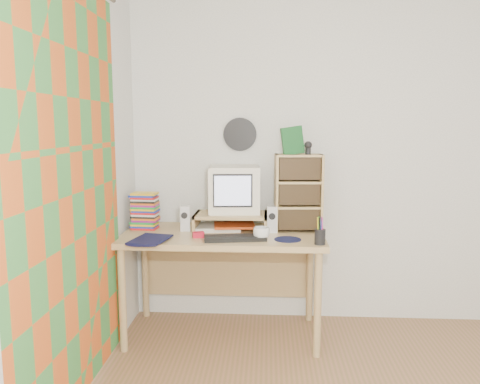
# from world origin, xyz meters

# --- Properties ---
(back_wall) EXTENTS (3.50, 0.00, 3.50)m
(back_wall) POSITION_xyz_m (0.00, 1.75, 1.25)
(back_wall) COLOR white
(back_wall) RESTS_ON floor
(left_wall) EXTENTS (0.00, 3.50, 3.50)m
(left_wall) POSITION_xyz_m (-1.75, 0.00, 1.25)
(left_wall) COLOR white
(left_wall) RESTS_ON floor
(curtain) EXTENTS (0.00, 2.20, 2.20)m
(curtain) POSITION_xyz_m (-1.71, 0.48, 1.15)
(curtain) COLOR #CD561D
(curtain) RESTS_ON left_wall
(wall_disc) EXTENTS (0.25, 0.02, 0.25)m
(wall_disc) POSITION_xyz_m (-0.93, 1.73, 1.43)
(wall_disc) COLOR black
(wall_disc) RESTS_ON back_wall
(desk) EXTENTS (1.40, 0.70, 0.75)m
(desk) POSITION_xyz_m (-1.03, 1.44, 0.62)
(desk) COLOR tan
(desk) RESTS_ON floor
(monitor_riser) EXTENTS (0.52, 0.30, 0.12)m
(monitor_riser) POSITION_xyz_m (-0.98, 1.48, 0.84)
(monitor_riser) COLOR tan
(monitor_riser) RESTS_ON desk
(crt_monitor) EXTENTS (0.38, 0.38, 0.34)m
(crt_monitor) POSITION_xyz_m (-0.96, 1.53, 1.04)
(crt_monitor) COLOR silver
(crt_monitor) RESTS_ON monitor_riser
(speaker_left) EXTENTS (0.08, 0.08, 0.18)m
(speaker_left) POSITION_xyz_m (-1.30, 1.44, 0.84)
(speaker_left) COLOR silver
(speaker_left) RESTS_ON desk
(speaker_right) EXTENTS (0.07, 0.07, 0.19)m
(speaker_right) POSITION_xyz_m (-0.69, 1.43, 0.84)
(speaker_right) COLOR silver
(speaker_right) RESTS_ON desk
(keyboard) EXTENTS (0.42, 0.20, 0.03)m
(keyboard) POSITION_xyz_m (-0.93, 1.18, 0.76)
(keyboard) COLOR black
(keyboard) RESTS_ON desk
(dvd_stack) EXTENTS (0.19, 0.14, 0.25)m
(dvd_stack) POSITION_xyz_m (-1.61, 1.49, 0.88)
(dvd_stack) COLOR brown
(dvd_stack) RESTS_ON desk
(cd_rack) EXTENTS (0.34, 0.20, 0.55)m
(cd_rack) POSITION_xyz_m (-0.50, 1.49, 1.02)
(cd_rack) COLOR tan
(cd_rack) RESTS_ON desk
(mug) EXTENTS (0.11, 0.11, 0.09)m
(mug) POSITION_xyz_m (-0.76, 1.19, 0.79)
(mug) COLOR white
(mug) RESTS_ON desk
(diary) EXTENTS (0.29, 0.24, 0.05)m
(diary) POSITION_xyz_m (-1.58, 1.12, 0.78)
(diary) COLOR black
(diary) RESTS_ON desk
(mousepad) EXTENTS (0.19, 0.19, 0.00)m
(mousepad) POSITION_xyz_m (-0.58, 1.21, 0.75)
(mousepad) COLOR #101838
(mousepad) RESTS_ON desk
(pen_cup) EXTENTS (0.08, 0.08, 0.14)m
(pen_cup) POSITION_xyz_m (-0.38, 1.10, 0.82)
(pen_cup) COLOR black
(pen_cup) RESTS_ON desk
(papers) EXTENTS (0.36, 0.28, 0.04)m
(papers) POSITION_xyz_m (-1.04, 1.50, 0.77)
(papers) COLOR silver
(papers) RESTS_ON desk
(red_box) EXTENTS (0.09, 0.07, 0.04)m
(red_box) POSITION_xyz_m (-1.18, 1.24, 0.77)
(red_box) COLOR red
(red_box) RESTS_ON desk
(game_box) EXTENTS (0.15, 0.07, 0.19)m
(game_box) POSITION_xyz_m (-0.55, 1.47, 1.39)
(game_box) COLOR #185425
(game_box) RESTS_ON cd_rack
(webcam) EXTENTS (0.06, 0.06, 0.09)m
(webcam) POSITION_xyz_m (-0.44, 1.47, 1.34)
(webcam) COLOR black
(webcam) RESTS_ON cd_rack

